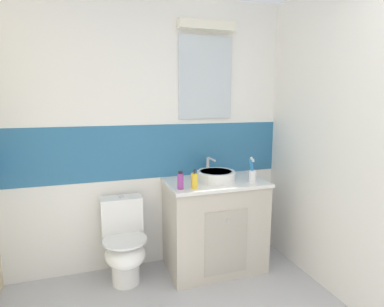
{
  "coord_description": "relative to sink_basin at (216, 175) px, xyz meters",
  "views": [
    {
      "loc": [
        -0.51,
        -0.4,
        1.57
      ],
      "look_at": [
        0.25,
        1.93,
        1.15
      ],
      "focal_mm": 28.79,
      "sensor_mm": 36.0,
      "label": 1
    }
  ],
  "objects": [
    {
      "name": "wall_back_tiled",
      "position": [
        -0.53,
        0.33,
        0.36
      ],
      "size": [
        3.2,
        0.2,
        2.5
      ],
      "color": "white",
      "rests_on": "ground_plane"
    },
    {
      "name": "wall_right_plain",
      "position": [
        0.81,
        -0.92,
        0.35
      ],
      "size": [
        0.1,
        3.48,
        2.5
      ],
      "primitive_type": "cube",
      "color": "white",
      "rests_on": "ground_plane"
    },
    {
      "name": "vanity_cabinet",
      "position": [
        -0.01,
        0.01,
        -0.47
      ],
      "size": [
        0.89,
        0.57,
        0.85
      ],
      "color": "beige",
      "rests_on": "ground_plane"
    },
    {
      "name": "sink_basin",
      "position": [
        0.0,
        0.0,
        0.0
      ],
      "size": [
        0.35,
        0.39,
        0.19
      ],
      "color": "white",
      "rests_on": "vanity_cabinet"
    },
    {
      "name": "toilet",
      "position": [
        -0.83,
        0.03,
        -0.55
      ],
      "size": [
        0.37,
        0.5,
        0.74
      ],
      "color": "white",
      "rests_on": "ground_plane"
    },
    {
      "name": "toothbrush_cup",
      "position": [
        0.29,
        -0.14,
        0.01
      ],
      "size": [
        0.07,
        0.07,
        0.23
      ],
      "color": "white",
      "rests_on": "vanity_cabinet"
    },
    {
      "name": "soap_dispenser",
      "position": [
        -0.26,
        -0.17,
        0.02
      ],
      "size": [
        0.06,
        0.06,
        0.17
      ],
      "color": "yellow",
      "rests_on": "vanity_cabinet"
    },
    {
      "name": "deodorant_spray_can",
      "position": [
        -0.38,
        -0.16,
        0.02
      ],
      "size": [
        0.05,
        0.05,
        0.15
      ],
      "color": "#993F99",
      "rests_on": "vanity_cabinet"
    }
  ]
}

